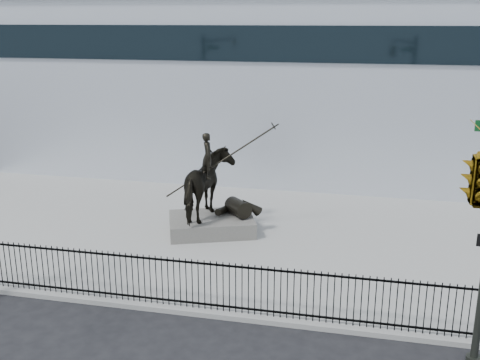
# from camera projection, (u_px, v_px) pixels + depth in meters

# --- Properties ---
(ground) EXTENTS (120.00, 120.00, 0.00)m
(ground) POSITION_uv_depth(u_px,v_px,m) (193.00, 337.00, 14.83)
(ground) COLOR black
(ground) RESTS_ON ground
(plaza) EXTENTS (30.00, 12.00, 0.15)m
(plaza) POSITION_uv_depth(u_px,v_px,m) (247.00, 237.00, 21.37)
(plaza) COLOR gray
(plaza) RESTS_ON ground
(building) EXTENTS (44.00, 14.00, 9.00)m
(building) POSITION_uv_depth(u_px,v_px,m) (294.00, 83.00, 32.33)
(building) COLOR silver
(building) RESTS_ON ground
(picket_fence) EXTENTS (22.10, 0.10, 1.50)m
(picket_fence) POSITION_uv_depth(u_px,v_px,m) (205.00, 285.00, 15.75)
(picket_fence) COLOR black
(picket_fence) RESTS_ON plaza
(statue_plinth) EXTENTS (3.76, 3.17, 0.60)m
(statue_plinth) POSITION_uv_depth(u_px,v_px,m) (211.00, 224.00, 21.64)
(statue_plinth) COLOR #55534E
(statue_plinth) RESTS_ON plaza
(equestrian_statue) EXTENTS (3.85, 3.12, 3.47)m
(equestrian_statue) POSITION_uv_depth(u_px,v_px,m) (212.00, 186.00, 21.22)
(equestrian_statue) COLOR black
(equestrian_statue) RESTS_ON statue_plinth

